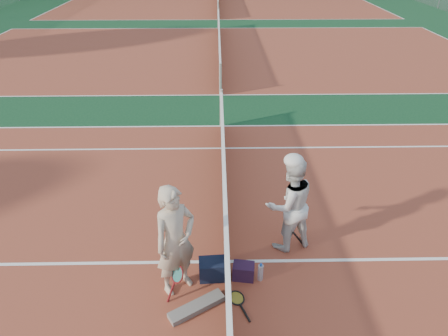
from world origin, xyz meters
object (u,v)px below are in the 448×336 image
object	(u,v)px
racket_black_held	(291,237)
sports_bag_purple	(243,271)
racket_spare	(236,298)
net_main	(226,239)
racket_red	(178,281)
water_bottle	(260,273)
player_b	(289,204)
sports_bag_navy	(213,269)
player_a	(175,241)

from	to	relation	value
racket_black_held	sports_bag_purple	size ratio (longest dim) A/B	1.52
racket_spare	net_main	bearing A→B (deg)	-11.00
racket_red	sports_bag_purple	bearing A→B (deg)	-26.02
sports_bag_purple	racket_spare	bearing A→B (deg)	-106.80
racket_spare	sports_bag_purple	world-z (taller)	sports_bag_purple
racket_black_held	water_bottle	distance (m)	0.96
racket_spare	player_b	bearing A→B (deg)	-59.29
player_b	racket_spare	size ratio (longest dim) A/B	2.95
net_main	racket_spare	size ratio (longest dim) A/B	18.30
net_main	racket_red	bearing A→B (deg)	-137.01
net_main	racket_black_held	distance (m)	1.22
sports_bag_navy	racket_black_held	bearing A→B (deg)	26.17
racket_red	water_bottle	world-z (taller)	racket_red
sports_bag_navy	sports_bag_purple	size ratio (longest dim) A/B	1.27
net_main	sports_bag_navy	world-z (taller)	net_main
racket_black_held	racket_spare	distance (m)	1.52
player_a	racket_red	world-z (taller)	player_a
player_b	sports_bag_navy	world-z (taller)	player_b
player_b	racket_spare	distance (m)	1.76
player_b	sports_bag_purple	world-z (taller)	player_b
net_main	water_bottle	xyz separation A→B (m)	(0.55, -0.41, -0.36)
player_b	water_bottle	distance (m)	1.23
racket_spare	player_a	bearing A→B (deg)	51.22
net_main	racket_spare	world-z (taller)	net_main
sports_bag_purple	racket_red	bearing A→B (deg)	-162.30
racket_red	water_bottle	size ratio (longest dim) A/B	1.81
racket_red	racket_spare	xyz separation A→B (m)	(0.89, -0.11, -0.26)
racket_red	racket_spare	size ratio (longest dim) A/B	0.91
player_a	racket_spare	xyz separation A→B (m)	(0.90, -0.28, -0.91)
racket_red	water_bottle	xyz separation A→B (m)	(1.29, 0.28, -0.12)
racket_red	racket_spare	distance (m)	0.93
player_a	water_bottle	distance (m)	1.52
player_a	sports_bag_navy	bearing A→B (deg)	-20.02
water_bottle	player_b	bearing A→B (deg)	57.26
water_bottle	player_a	bearing A→B (deg)	-175.18
player_a	player_b	xyz separation A→B (m)	(1.83, 0.94, -0.04)
net_main	water_bottle	bearing A→B (deg)	-36.71
player_b	sports_bag_purple	size ratio (longest dim) A/B	5.22
player_a	water_bottle	xyz separation A→B (m)	(1.30, 0.11, -0.78)
player_b	sports_bag_navy	xyz separation A→B (m)	(-1.30, -0.76, -0.72)
water_bottle	racket_spare	bearing A→B (deg)	-136.05
racket_red	net_main	bearing A→B (deg)	-0.73
racket_spare	sports_bag_navy	xyz separation A→B (m)	(-0.37, 0.45, 0.15)
player_b	racket_red	distance (m)	2.22
racket_spare	water_bottle	bearing A→B (deg)	-67.83
racket_black_held	racket_spare	bearing A→B (deg)	32.92
racket_red	water_bottle	bearing A→B (deg)	-31.61
net_main	water_bottle	distance (m)	0.78
player_a	sports_bag_purple	distance (m)	1.31
sports_bag_navy	water_bottle	world-z (taller)	sports_bag_navy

